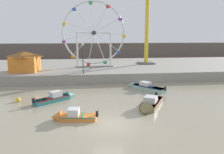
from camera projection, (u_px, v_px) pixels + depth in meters
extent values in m
plane|color=gray|center=(109.00, 124.00, 17.43)|extent=(240.00, 240.00, 0.00)
cube|color=gray|center=(94.00, 68.00, 40.99)|extent=(110.00, 20.27, 1.36)
cube|color=#564C47|center=(90.00, 51.00, 61.01)|extent=(140.00, 3.00, 4.40)
cube|color=olive|center=(152.00, 103.00, 21.96)|extent=(3.19, 4.14, 0.45)
cube|color=#B2231E|center=(152.00, 101.00, 21.93)|extent=(3.19, 4.11, 0.08)
cone|color=olive|center=(145.00, 111.00, 19.68)|extent=(1.67, 1.60, 1.30)
cube|color=black|center=(157.00, 95.00, 23.80)|extent=(0.31, 0.29, 0.44)
cube|color=silver|center=(151.00, 99.00, 21.42)|extent=(1.55, 1.58, 0.58)
cube|color=#B2231E|center=(153.00, 99.00, 22.37)|extent=(1.08, 0.72, 0.06)
cube|color=#93BCAD|center=(149.00, 88.00, 27.81)|extent=(3.54, 4.11, 0.51)
cube|color=navy|center=(149.00, 87.00, 27.77)|extent=(3.53, 4.09, 0.08)
cone|color=#93BCAD|center=(132.00, 85.00, 29.72)|extent=(1.58, 1.60, 1.07)
cube|color=black|center=(165.00, 89.00, 26.17)|extent=(0.31, 0.30, 0.44)
cube|color=silver|center=(145.00, 84.00, 28.10)|extent=(1.51, 1.58, 0.48)
cube|color=navy|center=(153.00, 87.00, 27.38)|extent=(0.86, 0.71, 0.06)
cube|color=teal|center=(52.00, 100.00, 23.11)|extent=(3.58, 3.20, 0.46)
cube|color=#B2231E|center=(52.00, 98.00, 23.08)|extent=(3.57, 3.19, 0.08)
cone|color=teal|center=(71.00, 95.00, 24.82)|extent=(1.43, 1.42, 0.98)
cube|color=black|center=(33.00, 101.00, 21.63)|extent=(0.31, 0.31, 0.44)
cube|color=silver|center=(56.00, 94.00, 23.35)|extent=(1.40, 1.36, 0.56)
cube|color=#B2231E|center=(48.00, 98.00, 22.73)|extent=(0.68, 0.78, 0.06)
cube|color=orange|center=(78.00, 117.00, 18.33)|extent=(2.99, 1.56, 0.37)
cube|color=#237566|center=(78.00, 116.00, 18.30)|extent=(2.97, 1.58, 0.08)
cone|color=orange|center=(56.00, 117.00, 18.35)|extent=(0.93, 1.22, 1.13)
cube|color=black|center=(97.00, 114.00, 18.26)|extent=(0.23, 0.26, 0.44)
cube|color=silver|center=(74.00, 112.00, 18.25)|extent=(0.98, 1.06, 0.55)
cube|color=#237566|center=(83.00, 115.00, 18.28)|extent=(0.30, 1.02, 0.06)
torus|color=silver|center=(94.00, 33.00, 37.32)|extent=(10.26, 0.24, 10.26)
cylinder|color=#38383D|center=(94.00, 33.00, 37.32)|extent=(0.70, 0.50, 0.70)
cylinder|color=silver|center=(101.00, 19.00, 37.05)|extent=(2.40, 0.08, 4.47)
cube|color=red|center=(108.00, 7.00, 36.84)|extent=(0.56, 0.48, 0.44)
cylinder|color=silver|center=(92.00, 17.00, 36.83)|extent=(0.52, 0.08, 5.00)
cube|color=#33934C|center=(91.00, 3.00, 36.39)|extent=(0.56, 0.48, 0.44)
cylinder|color=silver|center=(84.00, 20.00, 36.76)|extent=(3.13, 0.08, 4.01)
cube|color=#3356B7|center=(74.00, 9.00, 36.26)|extent=(0.56, 0.48, 0.44)
cylinder|color=silver|center=(79.00, 28.00, 36.87)|extent=(4.75, 0.08, 1.75)
cube|color=yellow|center=(64.00, 24.00, 36.48)|extent=(0.56, 0.48, 0.44)
cylinder|color=silver|center=(79.00, 36.00, 37.12)|extent=(4.90, 0.08, 1.22)
cube|color=purple|center=(64.00, 42.00, 36.98)|extent=(0.56, 0.48, 0.44)
cylinder|color=silver|center=(83.00, 44.00, 37.44)|extent=(3.54, 0.08, 3.66)
cube|color=orange|center=(73.00, 57.00, 37.61)|extent=(0.56, 0.48, 0.44)
cylinder|color=silver|center=(91.00, 48.00, 37.71)|extent=(1.06, 0.08, 4.93)
cube|color=red|center=(88.00, 64.00, 38.16)|extent=(0.56, 0.48, 0.44)
cylinder|color=silver|center=(100.00, 47.00, 37.87)|extent=(1.90, 0.08, 4.69)
cube|color=#33934C|center=(105.00, 63.00, 38.46)|extent=(0.56, 0.48, 0.44)
cylinder|color=silver|center=(106.00, 42.00, 37.84)|extent=(4.11, 0.08, 3.00)
cube|color=#3356B7|center=(118.00, 52.00, 38.42)|extent=(0.56, 0.48, 0.44)
cylinder|color=silver|center=(109.00, 34.00, 37.65)|extent=(5.01, 0.08, 0.35)
cube|color=yellow|center=(124.00, 36.00, 38.04)|extent=(0.56, 0.48, 0.44)
cylinder|color=silver|center=(107.00, 25.00, 37.36)|extent=(4.40, 0.08, 2.54)
cube|color=purple|center=(120.00, 19.00, 37.45)|extent=(0.56, 0.48, 0.44)
cylinder|color=silver|center=(77.00, 50.00, 37.50)|extent=(0.28, 0.28, 5.61)
cylinder|color=silver|center=(111.00, 50.00, 38.18)|extent=(0.28, 0.28, 5.61)
cylinder|color=silver|center=(94.00, 33.00, 37.32)|extent=(5.51, 0.18, 0.18)
cube|color=#4C4C51|center=(94.00, 66.00, 38.35)|extent=(6.31, 1.20, 0.08)
cylinder|color=gold|center=(147.00, 20.00, 40.89)|extent=(0.70, 0.70, 15.74)
cube|color=#4C4C51|center=(146.00, 63.00, 42.32)|extent=(2.80, 2.80, 0.24)
cube|color=orange|center=(25.00, 64.00, 33.34)|extent=(3.93, 3.72, 2.21)
pyramid|color=brown|center=(24.00, 54.00, 33.06)|extent=(4.33, 4.09, 0.80)
cylinder|color=#2D2D33|center=(83.00, 60.00, 31.13)|extent=(0.12, 0.12, 3.89)
sphere|color=#F2EACC|center=(83.00, 45.00, 30.75)|extent=(0.32, 0.32, 0.32)
sphere|color=yellow|center=(18.00, 100.00, 23.16)|extent=(0.44, 0.44, 0.44)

